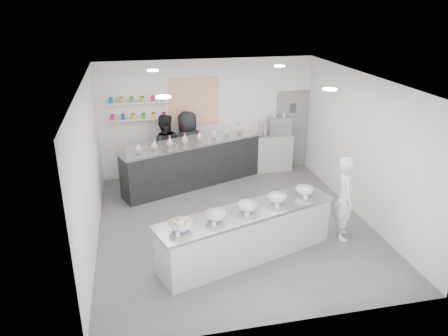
# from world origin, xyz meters

# --- Properties ---
(floor) EXTENTS (6.00, 6.00, 0.00)m
(floor) POSITION_xyz_m (0.00, 0.00, 0.00)
(floor) COLOR #515156
(floor) RESTS_ON ground
(ceiling) EXTENTS (6.00, 6.00, 0.00)m
(ceiling) POSITION_xyz_m (0.00, 0.00, 3.00)
(ceiling) COLOR white
(ceiling) RESTS_ON floor
(back_wall) EXTENTS (5.50, 0.00, 5.50)m
(back_wall) POSITION_xyz_m (0.00, 3.00, 1.50)
(back_wall) COLOR white
(back_wall) RESTS_ON floor
(left_wall) EXTENTS (0.00, 6.00, 6.00)m
(left_wall) POSITION_xyz_m (-2.75, 0.00, 1.50)
(left_wall) COLOR white
(left_wall) RESTS_ON floor
(right_wall) EXTENTS (0.00, 6.00, 6.00)m
(right_wall) POSITION_xyz_m (2.75, 0.00, 1.50)
(right_wall) COLOR white
(right_wall) RESTS_ON floor
(back_door) EXTENTS (0.88, 0.04, 2.10)m
(back_door) POSITION_xyz_m (2.30, 2.97, 1.05)
(back_door) COLOR gray
(back_door) RESTS_ON floor
(pattern_panel) EXTENTS (1.25, 0.03, 1.20)m
(pattern_panel) POSITION_xyz_m (-0.35, 2.98, 1.95)
(pattern_panel) COLOR orange
(pattern_panel) RESTS_ON back_wall
(jar_shelf_lower) EXTENTS (1.45, 0.22, 0.04)m
(jar_shelf_lower) POSITION_xyz_m (-1.75, 2.90, 1.60)
(jar_shelf_lower) COLOR silver
(jar_shelf_lower) RESTS_ON back_wall
(jar_shelf_upper) EXTENTS (1.45, 0.22, 0.04)m
(jar_shelf_upper) POSITION_xyz_m (-1.75, 2.90, 2.02)
(jar_shelf_upper) COLOR silver
(jar_shelf_upper) RESTS_ON back_wall
(preserve_jars) EXTENTS (1.45, 0.10, 0.56)m
(preserve_jars) POSITION_xyz_m (-1.75, 2.88, 1.88)
(preserve_jars) COLOR #F50E57
(preserve_jars) RESTS_ON jar_shelf_lower
(downlight_0) EXTENTS (0.24, 0.24, 0.02)m
(downlight_0) POSITION_xyz_m (-1.40, -1.00, 2.98)
(downlight_0) COLOR white
(downlight_0) RESTS_ON ceiling
(downlight_1) EXTENTS (0.24, 0.24, 0.02)m
(downlight_1) POSITION_xyz_m (1.40, -1.00, 2.98)
(downlight_1) COLOR white
(downlight_1) RESTS_ON ceiling
(downlight_2) EXTENTS (0.24, 0.24, 0.02)m
(downlight_2) POSITION_xyz_m (-1.40, 1.60, 2.98)
(downlight_2) COLOR white
(downlight_2) RESTS_ON ceiling
(downlight_3) EXTENTS (0.24, 0.24, 0.02)m
(downlight_3) POSITION_xyz_m (1.40, 1.60, 2.98)
(downlight_3) COLOR white
(downlight_3) RESTS_ON ceiling
(prep_counter) EXTENTS (3.47, 1.82, 0.93)m
(prep_counter) POSITION_xyz_m (-0.04, -1.18, 0.46)
(prep_counter) COLOR #B5B5B0
(prep_counter) RESTS_ON floor
(back_bar) EXTENTS (3.63, 1.94, 1.13)m
(back_bar) POSITION_xyz_m (-0.53, 2.20, 0.56)
(back_bar) COLOR black
(back_bar) RESTS_ON floor
(sneeze_guard) EXTENTS (3.35, 1.31, 0.31)m
(sneeze_guard) POSITION_xyz_m (-0.41, 1.90, 1.28)
(sneeze_guard) COLOR white
(sneeze_guard) RESTS_ON back_bar
(espresso_ledge) EXTENTS (1.39, 0.44, 1.03)m
(espresso_ledge) POSITION_xyz_m (1.55, 2.78, 0.51)
(espresso_ledge) COLOR #B5B5B0
(espresso_ledge) RESTS_ON floor
(espresso_machine) EXTENTS (0.58, 0.40, 0.44)m
(espresso_machine) POSITION_xyz_m (1.87, 2.78, 1.25)
(espresso_machine) COLOR #93969E
(espresso_machine) RESTS_ON espresso_ledge
(cup_stacks) EXTENTS (0.24, 0.24, 0.33)m
(cup_stacks) POSITION_xyz_m (1.42, 2.78, 1.19)
(cup_stacks) COLOR #998A64
(cup_stacks) RESTS_ON espresso_ledge
(prep_bowls) EXTENTS (2.95, 1.38, 0.14)m
(prep_bowls) POSITION_xyz_m (-0.04, -1.18, 1.00)
(prep_bowls) COLOR white
(prep_bowls) RESTS_ON prep_counter
(label_cards) EXTENTS (2.66, 0.04, 0.07)m
(label_cards) POSITION_xyz_m (-0.20, -1.66, 0.96)
(label_cards) COLOR white
(label_cards) RESTS_ON prep_counter
(cookie_bags) EXTENTS (2.81, 1.21, 0.28)m
(cookie_bags) POSITION_xyz_m (-0.53, 2.20, 1.26)
(cookie_bags) COLOR #FF9BC9
(cookie_bags) RESTS_ON back_bar
(woman_prep) EXTENTS (0.57, 0.70, 1.68)m
(woman_prep) POSITION_xyz_m (1.97, -0.91, 0.84)
(woman_prep) COLOR white
(woman_prep) RESTS_ON floor
(staff_left) EXTENTS (0.90, 0.73, 1.76)m
(staff_left) POSITION_xyz_m (-1.17, 2.60, 0.88)
(staff_left) COLOR black
(staff_left) RESTS_ON floor
(staff_right) EXTENTS (1.03, 0.87, 1.80)m
(staff_right) POSITION_xyz_m (-0.58, 2.60, 0.90)
(staff_right) COLOR black
(staff_right) RESTS_ON floor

